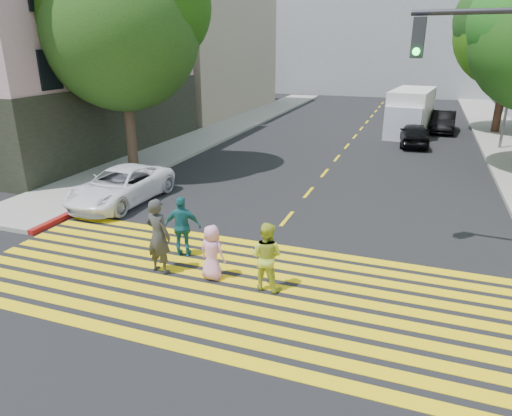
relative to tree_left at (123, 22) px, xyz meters
The scene contains 19 objects.
ground 13.91m from the tree_left, 49.19° to the right, with size 120.00×120.00×0.00m, color black.
sidewalk_left 14.06m from the tree_left, 91.78° to the left, with size 3.00×40.00×0.15m, color gray.
curb_red 7.18m from the tree_left, 70.39° to the right, with size 0.20×8.00×0.16m, color maroon.
crosswalk 13.08m from the tree_left, 45.03° to the right, with size 13.40×5.30×0.01m.
lane_line 16.65m from the tree_left, 58.26° to the left, with size 0.12×34.40×0.01m.
building_left_pink 8.49m from the tree_left, 161.71° to the left, with size 12.10×14.10×11.00m.
building_left_tan 20.25m from the tree_left, 112.98° to the left, with size 12.00×16.00×10.00m, color tan.
backdrop_block 39.45m from the tree_left, 78.14° to the left, with size 30.00×8.00×12.00m, color gray.
tree_left is the anchor object (origin of this frame).
pedestrian_man 11.43m from the tree_left, 52.68° to the right, with size 0.71×0.47×1.95m, color #313131.
pedestrian_woman 13.12m from the tree_left, 41.62° to the right, with size 0.81×0.63×1.66m, color gold.
pedestrian_child 12.27m from the tree_left, 46.44° to the right, with size 0.68×0.44×1.40m, color #E492C4.
pedestrian_extra 10.84m from the tree_left, 48.32° to the right, with size 0.99×0.41×1.69m, color #1C6370.
white_sedan 7.13m from the tree_left, 62.78° to the right, with size 2.08×4.51×1.25m, color white.
dark_car_near 16.36m from the tree_left, 40.90° to the left, with size 1.52×3.78×1.29m, color black.
silver_car 24.49m from the tree_left, 61.98° to the left, with size 1.89×4.64×1.35m, color gray.
dark_car_parked 20.94m from the tree_left, 49.00° to the left, with size 1.42×4.08×1.34m, color black.
white_van 18.27m from the tree_left, 50.61° to the left, with size 2.82×6.07×2.77m.
street_lamp 19.09m from the tree_left, 33.37° to the left, with size 1.82×0.63×8.16m.
Camera 1 is at (3.85, -7.57, 5.48)m, focal length 32.00 mm.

